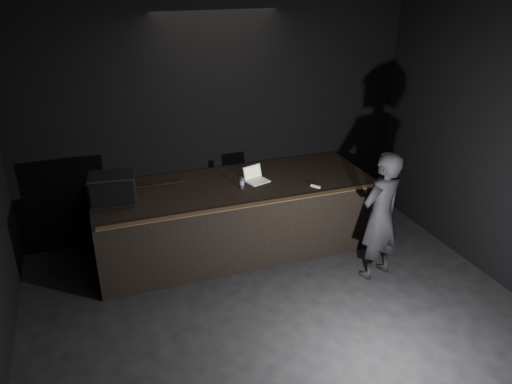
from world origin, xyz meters
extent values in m
plane|color=black|center=(0.00, 0.00, 0.00)|extent=(7.00, 7.00, 0.00)
cube|color=black|center=(0.00, 3.50, 1.75)|extent=(6.00, 0.10, 3.50)
cube|color=black|center=(0.00, 0.00, 3.50)|extent=(6.00, 7.00, 0.04)
cube|color=black|center=(0.00, 2.73, 0.50)|extent=(4.00, 1.50, 1.00)
cube|color=brown|center=(0.00, 2.02, 1.01)|extent=(3.92, 0.10, 0.01)
cube|color=black|center=(-1.67, 2.74, 1.19)|extent=(0.63, 0.47, 0.39)
cube|color=black|center=(-1.69, 2.53, 1.19)|extent=(0.54, 0.08, 0.33)
cylinder|color=black|center=(-1.11, 3.07, 1.01)|extent=(0.97, 0.02, 0.02)
cube|color=silver|center=(0.35, 2.70, 1.01)|extent=(0.35, 0.29, 0.02)
cube|color=silver|center=(0.35, 2.70, 1.02)|extent=(0.28, 0.20, 0.00)
cube|color=silver|center=(0.31, 2.83, 1.11)|extent=(0.31, 0.15, 0.20)
cube|color=gold|center=(0.31, 2.82, 1.11)|extent=(0.27, 0.12, 0.16)
cylinder|color=silver|center=(0.07, 2.58, 1.08)|extent=(0.07, 0.07, 0.16)
cylinder|color=#2F1B98|center=(0.07, 2.58, 1.08)|extent=(0.07, 0.07, 0.07)
cylinder|color=maroon|center=(0.07, 2.58, 1.04)|extent=(0.07, 0.07, 0.01)
cylinder|color=white|center=(0.30, 2.94, 1.05)|extent=(0.09, 0.09, 0.11)
cube|color=white|center=(1.05, 2.26, 1.01)|extent=(0.11, 0.14, 0.03)
imported|color=black|center=(1.56, 1.37, 0.89)|extent=(0.74, 0.59, 1.77)
camera|label=1|loc=(-1.92, -3.50, 3.88)|focal=35.00mm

